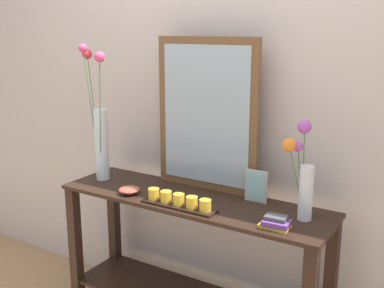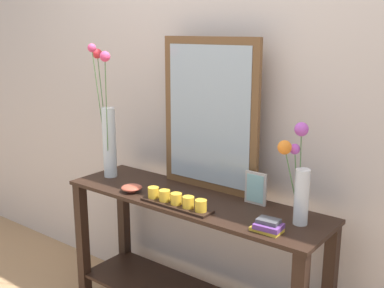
% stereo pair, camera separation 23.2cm
% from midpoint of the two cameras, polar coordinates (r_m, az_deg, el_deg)
% --- Properties ---
extents(wall_back, '(6.40, 0.08, 2.70)m').
position_cam_midpoint_polar(wall_back, '(2.54, 7.17, 7.27)').
color(wall_back, beige).
rests_on(wall_back, ground).
extents(console_table, '(1.44, 0.41, 0.80)m').
position_cam_midpoint_polar(console_table, '(2.52, 2.70, -13.18)').
color(console_table, black).
rests_on(console_table, ground).
extents(mirror_leaning, '(0.58, 0.03, 0.80)m').
position_cam_midpoint_polar(mirror_leaning, '(2.44, 4.87, 3.46)').
color(mirror_leaning, brown).
rests_on(mirror_leaning, console_table).
extents(tall_vase_left, '(0.29, 0.21, 0.76)m').
position_cam_midpoint_polar(tall_vase_left, '(2.69, -7.79, 1.80)').
color(tall_vase_left, silver).
rests_on(tall_vase_left, console_table).
extents(vase_right, '(0.14, 0.13, 0.45)m').
position_cam_midpoint_polar(vase_right, '(2.12, 15.90, -3.92)').
color(vase_right, silver).
rests_on(vase_right, console_table).
extents(candle_tray, '(0.39, 0.09, 0.07)m').
position_cam_midpoint_polar(candle_tray, '(2.28, 1.00, -6.97)').
color(candle_tray, black).
rests_on(candle_tray, console_table).
extents(picture_frame_small, '(0.11, 0.01, 0.16)m').
position_cam_midpoint_polar(picture_frame_small, '(2.33, 10.57, -5.34)').
color(picture_frame_small, '#B7B2AD').
rests_on(picture_frame_small, console_table).
extents(decorative_bowl, '(0.11, 0.11, 0.04)m').
position_cam_midpoint_polar(decorative_bowl, '(2.49, -4.70, -5.36)').
color(decorative_bowl, '#B24C38').
rests_on(decorative_bowl, console_table).
extents(book_stack, '(0.13, 0.09, 0.05)m').
position_cam_midpoint_polar(book_stack, '(2.06, 12.45, -9.77)').
color(book_stack, gold).
rests_on(book_stack, console_table).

